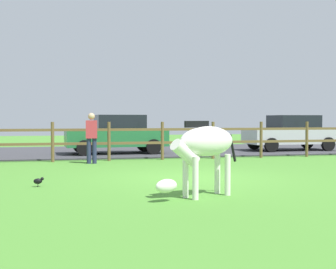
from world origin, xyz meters
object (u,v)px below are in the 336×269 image
Objects in this scene: zebra at (204,147)px; parked_car_silver at (291,132)px; crow_on_grass at (38,181)px; parked_car_green at (117,134)px; visitor_left_of_tree at (92,136)px.

parked_car_silver reaches higher than zebra.
crow_on_grass is at bearing -140.81° from parked_car_silver.
parked_car_silver is at bearing 1.10° from parked_car_green.
zebra is 10.42m from parked_car_green.
crow_on_grass is 0.05× the size of parked_car_green.
visitor_left_of_tree is (-9.04, -3.66, 0.06)m from parked_car_silver.
zebra is 0.45× the size of parked_car_silver.
parked_car_silver is at bearing 54.83° from zebra.
crow_on_grass is 8.84m from parked_car_green.
visitor_left_of_tree is at bearing 73.56° from crow_on_grass.
parked_car_silver is at bearing 39.19° from crow_on_grass.
zebra is at bearing -33.51° from crow_on_grass.
crow_on_grass is at bearing -106.44° from visitor_left_of_tree.
parked_car_silver is at bearing 22.04° from visitor_left_of_tree.
parked_car_silver is (7.44, 10.56, -0.08)m from zebra.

